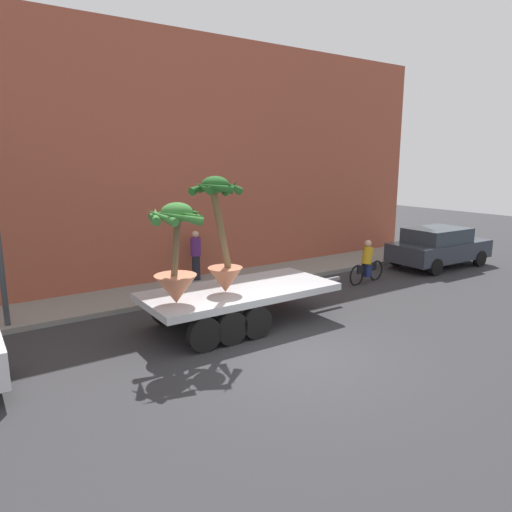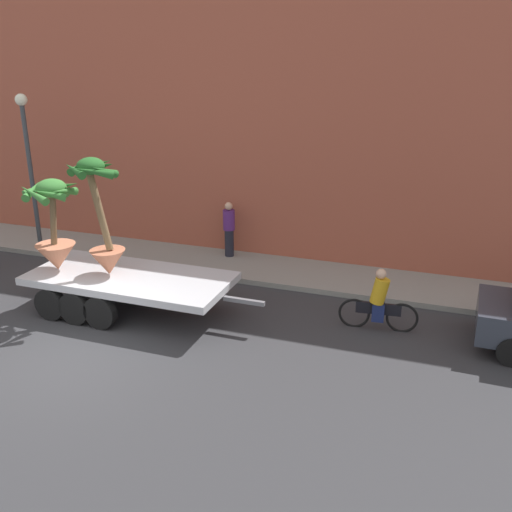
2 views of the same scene
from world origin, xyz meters
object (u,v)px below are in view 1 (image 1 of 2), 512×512
object	(u,v)px
pedestrian_near_gate	(196,254)
potted_palm_rear	(176,257)
potted_palm_middle	(221,239)
cyclist	(367,264)
flatbed_trailer	(232,298)
parked_car	(439,246)

from	to	relation	value
pedestrian_near_gate	potted_palm_rear	bearing A→B (deg)	-121.67
potted_palm_middle	pedestrian_near_gate	world-z (taller)	potted_palm_middle
cyclist	pedestrian_near_gate	distance (m)	5.95
flatbed_trailer	cyclist	world-z (taller)	cyclist
potted_palm_rear	cyclist	distance (m)	8.04
flatbed_trailer	parked_car	xyz separation A→B (m)	(10.41, 1.16, 0.08)
potted_palm_middle	parked_car	size ratio (longest dim) A/B	0.66
potted_palm_rear	pedestrian_near_gate	distance (m)	5.41
potted_palm_rear	pedestrian_near_gate	size ratio (longest dim) A/B	1.35
potted_palm_rear	potted_palm_middle	xyz separation A→B (m)	(1.28, 0.14, 0.27)
cyclist	pedestrian_near_gate	xyz separation A→B (m)	(-5.02, 3.19, 0.37)
potted_palm_rear	parked_car	bearing A→B (deg)	6.77
potted_palm_rear	parked_car	size ratio (longest dim) A/B	0.53
pedestrian_near_gate	flatbed_trailer	bearing A→B (deg)	-105.34
potted_palm_middle	cyclist	bearing A→B (deg)	10.33
cyclist	parked_car	world-z (taller)	parked_car
flatbed_trailer	cyclist	size ratio (longest dim) A/B	3.28
pedestrian_near_gate	parked_car	bearing A→B (deg)	-18.48
flatbed_trailer	parked_car	size ratio (longest dim) A/B	1.38
parked_car	pedestrian_near_gate	xyz separation A→B (m)	(-9.25, 3.09, 0.21)
flatbed_trailer	cyclist	distance (m)	6.28
flatbed_trailer	pedestrian_near_gate	bearing A→B (deg)	74.66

